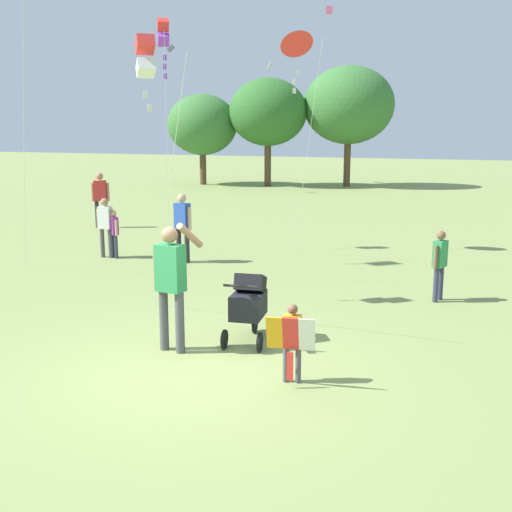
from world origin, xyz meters
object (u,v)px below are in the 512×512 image
Objects in this scene: person_adult_flyer at (171,277)px; person_back_turned at (101,195)px; stroller at (249,302)px; child_with_butterfly_kite at (292,337)px; person_kid_running at (105,223)px; person_red_shirt at (440,260)px; person_couple_left at (182,222)px; kite_adult_black at (146,58)px; kite_blue_high at (297,46)px; person_sitting_far at (114,230)px; kite_green_novelty at (163,34)px.

person_adult_flyer is 11.82m from person_back_turned.
person_adult_flyer reaches higher than stroller.
person_kid_running is (-6.65, 5.63, 0.25)m from child_with_butterfly_kite.
person_couple_left reaches higher than person_red_shirt.
person_adult_flyer is 0.40× the size of kite_adult_black.
person_red_shirt is at bearing -42.13° from kite_blue_high.
person_adult_flyer is 1.68× the size of stroller.
person_back_turned reaches higher than person_sitting_far.
person_adult_flyer is 1.60× the size of person_sitting_far.
child_with_butterfly_kite is 7.46m from person_couple_left.
child_with_butterfly_kite is 0.19× the size of kite_blue_high.
child_with_butterfly_kite is at bearing -41.43° from person_sitting_far.
person_red_shirt is 0.80× the size of person_couple_left.
person_couple_left is (1.79, 0.16, 0.27)m from person_sitting_far.
stroller is 8.33m from kite_blue_high.
person_kid_running reaches higher than person_sitting_far.
stroller is (-1.09, 1.25, 0.00)m from child_with_butterfly_kite.
kite_blue_high reaches higher than kite_adult_black.
person_sitting_far is at bearing 171.79° from person_red_shirt.
kite_adult_black reaches higher than child_with_butterfly_kite.
kite_adult_black is at bearing 152.92° from stroller.
person_adult_flyer is at bearing -137.13° from stroller.
kite_blue_high is 4.15× the size of person_red_shirt.
kite_adult_black is at bearing -63.61° from kite_green_novelty.
stroller is at bearing -27.08° from kite_adult_black.
person_couple_left is (-5.93, 1.27, 0.19)m from person_red_shirt.
kite_blue_high is (0.78, 5.67, 0.81)m from kite_adult_black.
person_couple_left is at bearing 116.82° from person_adult_flyer.
person_back_turned reaches higher than person_couple_left.
person_sitting_far is 0.72× the size of person_couple_left.
kite_blue_high reaches higher than person_adult_flyer.
person_red_shirt is at bearing -8.21° from person_sitting_far.
person_sitting_far is at bearing -50.98° from person_back_turned.
person_couple_left is (-2.00, -2.29, -4.11)m from kite_blue_high.
person_back_turned is at bearing 147.06° from kite_green_novelty.
person_kid_running reaches higher than person_red_shirt.
kite_adult_black is 3.18× the size of person_kid_running.
person_red_shirt is (1.29, 4.56, 0.16)m from child_with_butterfly_kite.
person_back_turned is (-9.55, 9.52, 0.42)m from child_with_butterfly_kite.
child_with_butterfly_kite is 0.22× the size of kite_adult_black.
stroller is 7.08m from person_kid_running.
child_with_butterfly_kite is 0.62× the size of person_couple_left.
person_sitting_far is 0.67× the size of person_back_turned.
kite_blue_high reaches higher than person_kid_running.
child_with_butterfly_kite is at bearing -49.03° from stroller.
person_sitting_far is at bearing -147.17° from kite_blue_high.
person_adult_flyer is at bearing -49.17° from person_sitting_far.
kite_adult_black is at bearing -44.65° from person_kid_running.
kite_adult_black is at bearing -97.80° from kite_blue_high.
person_adult_flyer reaches higher than person_sitting_far.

